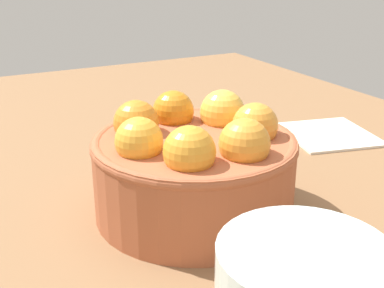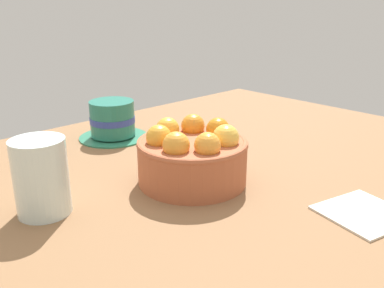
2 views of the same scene
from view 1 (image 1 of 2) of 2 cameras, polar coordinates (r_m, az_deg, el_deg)
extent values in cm
cube|color=brown|center=(43.94, 0.24, -10.21)|extent=(117.80, 81.89, 4.47)
cylinder|color=#AD5938|center=(41.32, 0.25, -3.63)|extent=(16.48, 16.48, 6.63)
torus|color=#AD5938|center=(40.19, 0.26, 0.15)|extent=(16.68, 16.68, 1.00)
sphere|color=orange|center=(44.22, -2.15, 3.77)|extent=(3.67, 3.67, 3.67)
sphere|color=orange|center=(41.41, -6.38, 2.44)|extent=(3.78, 3.78, 3.78)
sphere|color=gold|center=(37.33, -6.07, 0.33)|extent=(3.66, 3.66, 3.66)
sphere|color=orange|center=(35.11, -0.30, -0.92)|extent=(3.80, 3.80, 3.80)
sphere|color=orange|center=(36.79, 6.01, 0.01)|extent=(3.84, 3.84, 3.84)
sphere|color=orange|center=(40.81, 7.22, 2.11)|extent=(3.76, 3.76, 3.76)
sphere|color=#F3B944|center=(43.96, 3.49, 3.65)|extent=(3.99, 3.99, 3.99)
cube|color=white|center=(61.96, 15.32, 1.21)|extent=(12.23, 11.92, 0.60)
camera|label=2|loc=(0.61, 72.84, 12.52)|focal=39.25mm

